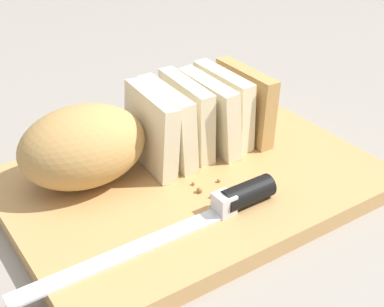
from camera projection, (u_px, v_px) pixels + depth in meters
ground_plane at (192, 190)px, 0.66m from camera, size 3.00×3.00×0.00m
cutting_board at (192, 183)px, 0.66m from camera, size 0.43×0.30×0.02m
bread_loaf at (137, 131)px, 0.65m from camera, size 0.31×0.12×0.09m
bread_knife at (220, 206)px, 0.58m from camera, size 0.30×0.03×0.03m
crumb_near_knife at (212, 196)px, 0.61m from camera, size 0.00×0.00×0.00m
crumb_near_loaf at (193, 183)px, 0.63m from camera, size 0.00×0.00×0.00m
crumb_stray_left at (219, 180)px, 0.64m from camera, size 0.00×0.00×0.00m
crumb_stray_right at (200, 190)px, 0.62m from camera, size 0.01×0.01×0.01m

